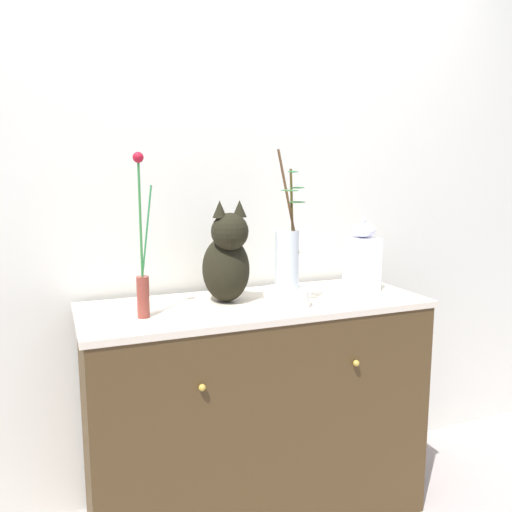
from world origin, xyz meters
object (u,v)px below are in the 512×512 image
(vase_slim_green, at_px, (142,272))
(bowl_porcelain, at_px, (287,297))
(jar_lidded_porcelain, at_px, (362,258))
(cat_sitting, at_px, (227,260))
(sideboard, at_px, (256,411))
(vase_glass_clear, at_px, (287,256))

(vase_slim_green, bearing_deg, bowl_porcelain, -4.80)
(vase_slim_green, relative_size, jar_lidded_porcelain, 1.80)
(cat_sitting, xyz_separation_m, vase_slim_green, (-0.34, -0.10, -0.00))
(sideboard, relative_size, bowl_porcelain, 7.56)
(cat_sitting, height_order, vase_slim_green, vase_slim_green)
(sideboard, distance_m, cat_sitting, 0.62)
(sideboard, height_order, bowl_porcelain, bowl_porcelain)
(cat_sitting, bearing_deg, vase_glass_clear, -38.21)
(cat_sitting, bearing_deg, bowl_porcelain, -37.82)
(vase_slim_green, height_order, jar_lidded_porcelain, vase_slim_green)
(sideboard, xyz_separation_m, jar_lidded_porcelain, (0.49, 0.02, 0.59))
(bowl_porcelain, bearing_deg, vase_slim_green, 175.20)
(bowl_porcelain, relative_size, vase_glass_clear, 0.34)
(sideboard, distance_m, vase_slim_green, 0.75)
(bowl_porcelain, relative_size, jar_lidded_porcelain, 0.56)
(sideboard, distance_m, vase_glass_clear, 0.65)
(vase_glass_clear, bearing_deg, cat_sitting, 141.79)
(cat_sitting, relative_size, bowl_porcelain, 2.28)
(sideboard, height_order, vase_slim_green, vase_slim_green)
(sideboard, bearing_deg, vase_slim_green, -172.81)
(vase_glass_clear, bearing_deg, sideboard, 129.42)
(bowl_porcelain, distance_m, jar_lidded_porcelain, 0.44)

